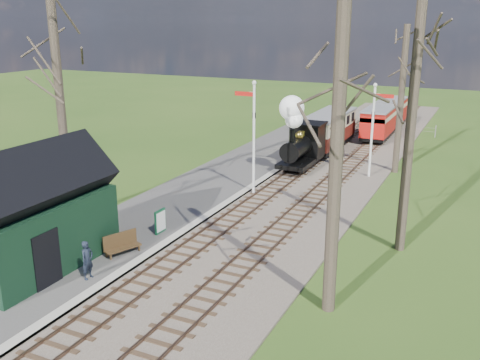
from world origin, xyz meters
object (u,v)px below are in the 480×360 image
at_px(station_shed, 34,215).
at_px(red_carriage_b, 391,112).
at_px(coach, 328,129).
at_px(person, 87,260).
at_px(semaphore_far, 374,124).
at_px(locomotive, 301,137).
at_px(bench, 121,244).
at_px(semaphore_near, 253,130).
at_px(sign_board, 160,221).
at_px(red_carriage_a, 378,123).

height_order(station_shed, red_carriage_b, station_shed).
distance_m(coach, person, 23.76).
distance_m(semaphore_far, locomotive, 4.55).
bearing_deg(bench, coach, 84.15).
height_order(semaphore_far, coach, semaphore_far).
distance_m(semaphore_near, person, 12.34).
bearing_deg(locomotive, sign_board, -98.73).
bearing_deg(coach, person, -94.59).
height_order(semaphore_near, bench, semaphore_near).
bearing_deg(locomotive, red_carriage_a, 76.65).
bearing_deg(coach, red_carriage_a, 62.23).
relative_size(semaphore_far, red_carriage_a, 1.16).
distance_m(red_carriage_a, sign_board, 24.26).
height_order(semaphore_far, bench, semaphore_far).
relative_size(coach, sign_board, 7.22).
bearing_deg(coach, sign_board, -95.98).
bearing_deg(red_carriage_a, locomotive, -103.35).
bearing_deg(person, red_carriage_b, -5.64).
bearing_deg(coach, locomotive, -90.11).
height_order(red_carriage_b, sign_board, red_carriage_b).
bearing_deg(sign_board, semaphore_far, 64.27).
bearing_deg(station_shed, locomotive, 76.34).
bearing_deg(station_shed, sign_board, 64.30).
relative_size(locomotive, red_carriage_b, 0.97).
xyz_separation_m(semaphore_far, coach, (-4.37, 5.69, -1.75)).
distance_m(semaphore_far, coach, 7.39).
relative_size(semaphore_near, bench, 4.00).
relative_size(semaphore_near, red_carriage_b, 1.26).
height_order(locomotive, coach, locomotive).
distance_m(semaphore_near, red_carriage_b, 22.49).
relative_size(bench, person, 1.07).
xyz_separation_m(station_shed, red_carriage_b, (6.90, 34.13, -0.81)).
bearing_deg(locomotive, coach, 89.89).
bearing_deg(semaphore_near, red_carriage_a, 78.55).
relative_size(semaphore_near, sign_board, 5.86).
distance_m(station_shed, person, 2.75).
bearing_deg(person, red_carriage_a, -7.06).
xyz_separation_m(semaphore_far, locomotive, (-4.39, -0.37, -1.16)).
bearing_deg(semaphore_far, semaphore_near, -130.60).
bearing_deg(station_shed, red_carriage_a, 76.46).
height_order(semaphore_far, sign_board, semaphore_far).
relative_size(station_shed, bench, 4.05).
height_order(red_carriage_a, bench, red_carriage_a).
height_order(coach, red_carriage_a, coach).
relative_size(semaphore_far, bench, 3.68).
relative_size(locomotive, red_carriage_a, 0.97).
xyz_separation_m(locomotive, red_carriage_a, (2.61, 11.00, -0.74)).
bearing_deg(red_carriage_a, station_shed, -103.54).
xyz_separation_m(semaphore_near, locomotive, (0.76, 5.63, -1.43)).
bearing_deg(station_shed, red_carriage_b, 78.58).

